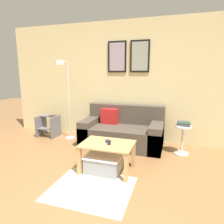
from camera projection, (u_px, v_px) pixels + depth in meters
The scene contains 11 objects.
wall_back at pixel (125, 81), 4.34m from camera, with size 5.60×0.09×2.55m.
area_rug at pixel (91, 188), 2.58m from camera, with size 1.04×0.89×0.01m, color beige.
couch at pixel (122, 132), 4.10m from camera, with size 1.62×0.85×0.80m.
coffee_table at pixel (107, 149), 3.00m from camera, with size 0.78×0.56×0.44m.
storage_bin at pixel (104, 163), 3.01m from camera, with size 0.53×0.41×0.26m.
floor_lamp at pixel (63, 85), 4.15m from camera, with size 0.21×0.50×1.71m.
side_table at pixel (182, 137), 3.63m from camera, with size 0.30×0.30×0.53m.
book_stack at pixel (184, 124), 3.59m from camera, with size 0.25×0.19×0.09m.
remote_control at pixel (109, 143), 2.98m from camera, with size 0.04×0.15×0.02m, color black.
cell_phone at pixel (107, 141), 3.06m from camera, with size 0.07×0.14×0.01m, color #1E2338.
step_stool at pixel (48, 125), 4.66m from camera, with size 0.43×0.40×0.48m.
Camera 1 is at (1.06, -1.30, 1.48)m, focal length 32.00 mm.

